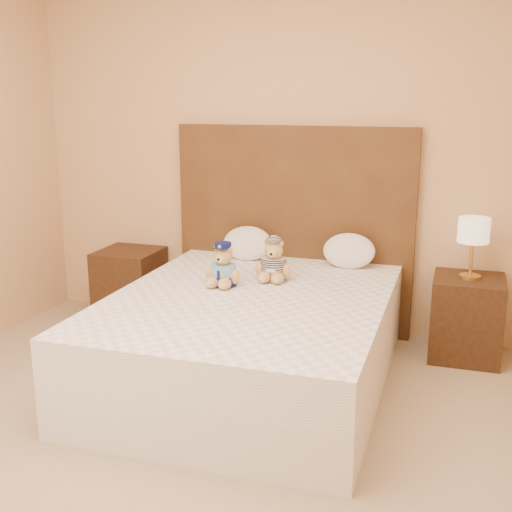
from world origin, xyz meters
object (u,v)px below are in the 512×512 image
Objects in this scene: nightstand_right at (466,318)px; pillow_left at (247,242)px; nightstand_left at (130,285)px; lamp at (474,233)px; pillow_right at (349,249)px; teddy_prisoner at (274,260)px; teddy_police at (223,264)px; bed at (250,339)px.

pillow_left is at bearing 178.89° from nightstand_right.
nightstand_left is 1.00× the size of nightstand_right.
nightstand_left and nightstand_right have the same top height.
nightstand_left is 2.56m from lamp.
lamp reaches higher than pillow_right.
pillow_left is (-1.54, 0.03, 0.40)m from nightstand_right.
lamp is at bearing -1.11° from pillow_left.
teddy_prisoner is at bearing -159.87° from nightstand_right.
teddy_police is (-1.47, -0.65, 0.41)m from nightstand_right.
teddy_police reaches higher than teddy_prisoner.
nightstand_left is at bearing -178.20° from pillow_left.
pillow_right is (0.67, 0.68, -0.01)m from teddy_police.
teddy_prisoner is 0.62m from pillow_right.
lamp is (-0.00, 0.00, 0.57)m from nightstand_right.
bed is 5.49× the size of pillow_left.
lamp is 1.47× the size of teddy_prisoner.
teddy_prisoner is 0.75× the size of pillow_left.
pillow_right reaches higher than nightstand_right.
nightstand_left is 1.53× the size of pillow_right.
nightstand_left is 1.38× the size of lamp.
teddy_prisoner is (1.29, -0.44, 0.41)m from nightstand_left.
nightstand_right is at bearing 17.23° from teddy_prisoner.
bed is 7.31× the size of teddy_police.
teddy_prisoner is (0.26, 0.21, -0.00)m from teddy_police.
lamp is 1.10× the size of pillow_left.
nightstand_left is (-1.25, 0.80, -0.00)m from bed.
pillow_right is at bearing 46.59° from teddy_prisoner.
pillow_left reaches higher than bed.
teddy_police reaches higher than bed.
teddy_prisoner is at bearing -18.87° from nightstand_left.
lamp is 1.46× the size of teddy_police.
pillow_left is at bearing 1.80° from nightstand_left.
nightstand_right is (1.25, 0.80, -0.00)m from bed.
bed is at bearing -147.38° from lamp.
pillow_left reaches higher than nightstand_left.
teddy_police is at bearing -156.05° from lamp.
nightstand_right is 1.38× the size of lamp.
teddy_prisoner is at bearing -159.87° from lamp.
pillow_left is 0.74m from pillow_right.
teddy_prisoner reaches higher than pillow_left.
lamp is 1.11× the size of pillow_right.
teddy_prisoner reaches higher than nightstand_left.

